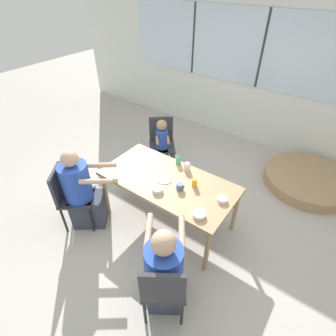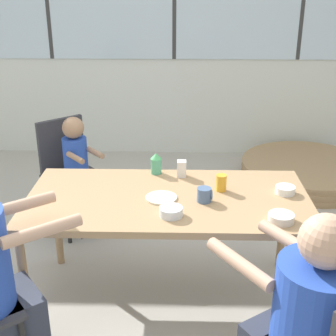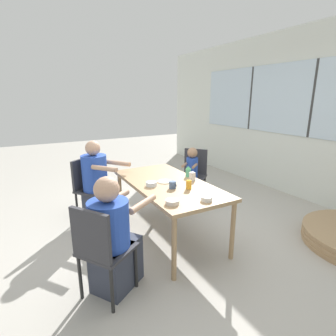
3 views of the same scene
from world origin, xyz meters
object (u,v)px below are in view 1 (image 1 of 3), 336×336
at_px(person_man_blue_shirt, 82,193).
at_px(milk_carton_small, 187,167).
at_px(bowl_white_shallow, 222,199).
at_px(bowl_fruit, 199,215).
at_px(person_woman_green_shirt, 164,272).
at_px(bowl_cereal, 158,190).
at_px(chair_for_woman_green_shirt, 163,287).
at_px(coffee_mug, 180,187).
at_px(chair_for_man_blue_shirt, 68,193).
at_px(sippy_cup, 178,159).
at_px(folded_table_stack, 307,180).
at_px(chair_for_toddler, 162,139).
at_px(juice_glass, 195,183).
at_px(person_toddler, 162,148).

height_order(person_man_blue_shirt, milk_carton_small, person_man_blue_shirt).
distance_m(bowl_white_shallow, bowl_fruit, 0.35).
bearing_deg(person_woman_green_shirt, bowl_cereal, 97.45).
distance_m(person_man_blue_shirt, bowl_white_shallow, 1.70).
relative_size(chair_for_woman_green_shirt, coffee_mug, 9.94).
height_order(bowl_white_shallow, bowl_cereal, bowl_cereal).
bearing_deg(bowl_fruit, bowl_cereal, 175.35).
bearing_deg(bowl_white_shallow, chair_for_man_blue_shirt, -154.03).
xyz_separation_m(chair_for_man_blue_shirt, bowl_fruit, (1.57, 0.47, 0.20)).
distance_m(sippy_cup, folded_table_stack, 2.19).
xyz_separation_m(person_man_blue_shirt, milk_carton_small, (0.92, 0.94, 0.25)).
height_order(chair_for_toddler, folded_table_stack, chair_for_toddler).
xyz_separation_m(chair_for_toddler, folded_table_stack, (2.14, 0.93, -0.43)).
xyz_separation_m(bowl_cereal, folded_table_stack, (1.31, 2.09, -0.64)).
bearing_deg(chair_for_woman_green_shirt, coffee_mug, 82.43).
bearing_deg(person_woman_green_shirt, bowl_fruit, 55.74).
bearing_deg(chair_for_toddler, bowl_white_shallow, 108.89).
xyz_separation_m(person_woman_green_shirt, milk_carton_small, (-0.51, 1.17, 0.28)).
xyz_separation_m(bowl_cereal, bowl_fruit, (0.57, -0.05, -0.00)).
xyz_separation_m(juice_glass, folded_table_stack, (1.02, 1.77, -0.66)).
distance_m(chair_for_man_blue_shirt, person_man_blue_shirt, 0.17).
height_order(person_woman_green_shirt, person_toddler, person_woman_green_shirt).
bearing_deg(person_toddler, folded_table_stack, 166.33).
xyz_separation_m(chair_for_toddler, bowl_fruit, (1.40, -1.21, 0.20)).
distance_m(chair_for_man_blue_shirt, person_woman_green_shirt, 1.58).
bearing_deg(sippy_cup, juice_glass, -32.25).
bearing_deg(person_toddler, chair_for_man_blue_shirt, 39.26).
xyz_separation_m(juice_glass, bowl_fruit, (0.28, -0.37, -0.03)).
distance_m(person_woman_green_shirt, person_man_blue_shirt, 1.45).
distance_m(person_woman_green_shirt, bowl_cereal, 0.90).
height_order(chair_for_woman_green_shirt, sippy_cup, chair_for_woman_green_shirt).
bearing_deg(folded_table_stack, chair_for_woman_green_shirt, -102.61).
bearing_deg(person_man_blue_shirt, juice_glass, 85.09).
bearing_deg(person_man_blue_shirt, chair_for_woman_green_shirt, 38.87).
bearing_deg(person_man_blue_shirt, sippy_cup, 105.07).
relative_size(coffee_mug, bowl_white_shallow, 0.76).
distance_m(bowl_white_shallow, bowl_cereal, 0.73).
distance_m(chair_for_toddler, person_woman_green_shirt, 2.28).
height_order(chair_for_woman_green_shirt, person_man_blue_shirt, person_man_blue_shirt).
relative_size(chair_for_man_blue_shirt, bowl_white_shallow, 7.54).
distance_m(coffee_mug, milk_carton_small, 0.37).
relative_size(juice_glass, folded_table_stack, 0.08).
distance_m(coffee_mug, bowl_white_shallow, 0.49).
xyz_separation_m(person_toddler, coffee_mug, (0.91, -0.87, 0.30)).
bearing_deg(milk_carton_small, chair_for_man_blue_shirt, -135.31).
xyz_separation_m(chair_for_woman_green_shirt, milk_carton_small, (-0.61, 1.31, 0.24)).
distance_m(chair_for_toddler, juice_glass, 1.42).
relative_size(bowl_fruit, folded_table_stack, 0.10).
relative_size(chair_for_woman_green_shirt, person_toddler, 0.93).
distance_m(person_toddler, coffee_mug, 1.29).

